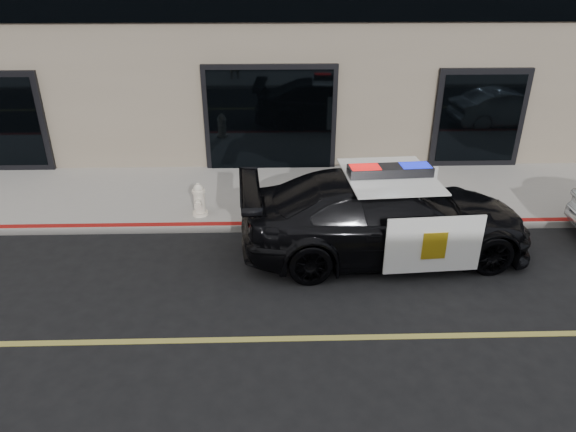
{
  "coord_description": "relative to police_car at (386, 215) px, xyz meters",
  "views": [
    {
      "loc": [
        -0.91,
        -6.16,
        5.15
      ],
      "look_at": [
        -0.67,
        2.2,
        1.0
      ],
      "focal_mm": 32.0,
      "sensor_mm": 36.0,
      "label": 1
    }
  ],
  "objects": [
    {
      "name": "ground",
      "position": [
        -1.21,
        -2.57,
        -0.81
      ],
      "size": [
        120.0,
        120.0,
        0.0
      ],
      "primitive_type": "plane",
      "color": "black",
      "rests_on": "ground"
    },
    {
      "name": "sidewalk_n",
      "position": [
        -1.21,
        2.68,
        -0.74
      ],
      "size": [
        60.0,
        3.5,
        0.15
      ],
      "primitive_type": "cube",
      "color": "gray",
      "rests_on": "ground"
    },
    {
      "name": "police_car",
      "position": [
        0.0,
        0.0,
        0.0
      ],
      "size": [
        3.0,
        5.84,
        1.81
      ],
      "color": "black",
      "rests_on": "ground"
    },
    {
      "name": "fire_hydrant",
      "position": [
        -3.76,
        1.46,
        -0.31
      ],
      "size": [
        0.34,
        0.47,
        0.75
      ],
      "color": "white",
      "rests_on": "sidewalk_n"
    }
  ]
}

